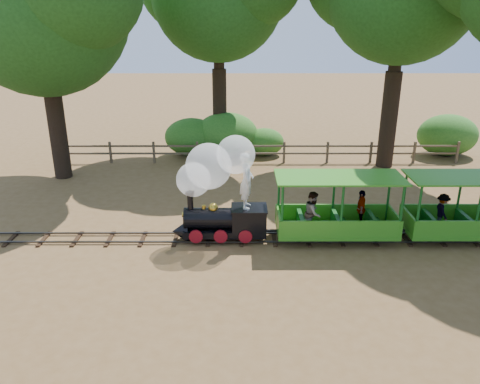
{
  "coord_description": "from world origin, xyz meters",
  "views": [
    {
      "loc": [
        -1.06,
        -12.79,
        6.34
      ],
      "look_at": [
        -1.04,
        0.5,
        1.36
      ],
      "focal_mm": 35.0,
      "sensor_mm": 36.0,
      "label": 1
    }
  ],
  "objects_px": {
    "carriage_front": "(335,216)",
    "carriage_rear": "(470,215)",
    "locomotive": "(217,182)",
    "fence": "(262,151)"
  },
  "relations": [
    {
      "from": "locomotive",
      "to": "carriage_rear",
      "type": "xyz_separation_m",
      "value": [
        7.5,
        -0.1,
        -1.02
      ]
    },
    {
      "from": "locomotive",
      "to": "carriage_rear",
      "type": "distance_m",
      "value": 7.57
    },
    {
      "from": "locomotive",
      "to": "carriage_front",
      "type": "distance_m",
      "value": 3.64
    },
    {
      "from": "locomotive",
      "to": "fence",
      "type": "relative_size",
      "value": 0.18
    },
    {
      "from": "locomotive",
      "to": "carriage_rear",
      "type": "bearing_deg",
      "value": -0.76
    },
    {
      "from": "locomotive",
      "to": "carriage_rear",
      "type": "height_order",
      "value": "locomotive"
    },
    {
      "from": "carriage_front",
      "to": "carriage_rear",
      "type": "distance_m",
      "value": 4.02
    },
    {
      "from": "carriage_rear",
      "to": "fence",
      "type": "relative_size",
      "value": 0.2
    },
    {
      "from": "carriage_rear",
      "to": "locomotive",
      "type": "bearing_deg",
      "value": 179.24
    },
    {
      "from": "locomotive",
      "to": "fence",
      "type": "bearing_deg",
      "value": 77.82
    }
  ]
}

